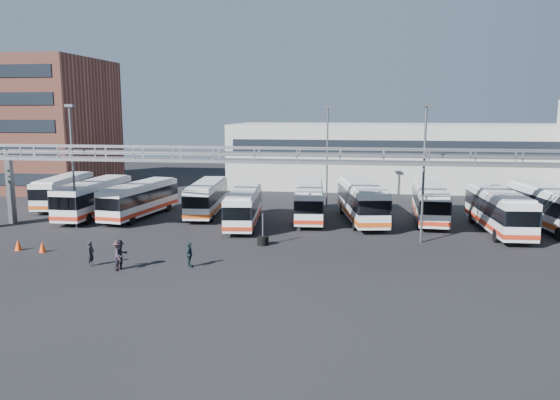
# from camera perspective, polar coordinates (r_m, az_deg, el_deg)

# --- Properties ---
(ground) EXTENTS (140.00, 140.00, 0.00)m
(ground) POSITION_cam_1_polar(r_m,az_deg,el_deg) (35.83, -3.91, -6.41)
(ground) COLOR black
(ground) RESTS_ON ground
(gantry) EXTENTS (51.40, 5.15, 7.10)m
(gantry) POSITION_cam_1_polar(r_m,az_deg,el_deg) (40.46, -2.20, 3.37)
(gantry) COLOR gray
(gantry) RESTS_ON ground
(apartment_building) EXTENTS (18.00, 15.00, 16.00)m
(apartment_building) POSITION_cam_1_polar(r_m,az_deg,el_deg) (76.03, -24.74, 7.20)
(apartment_building) COLOR brown
(apartment_building) RESTS_ON ground
(warehouse) EXTENTS (42.00, 14.00, 8.00)m
(warehouse) POSITION_cam_1_polar(r_m,az_deg,el_deg) (72.02, 12.15, 4.58)
(warehouse) COLOR #9E9E99
(warehouse) RESTS_ON ground
(light_pole_left) EXTENTS (0.70, 0.35, 10.21)m
(light_pole_left) POSITION_cam_1_polar(r_m,az_deg,el_deg) (48.01, -20.86, 3.97)
(light_pole_left) COLOR #4C4F54
(light_pole_left) RESTS_ON ground
(light_pole_mid) EXTENTS (0.70, 0.35, 10.21)m
(light_pole_mid) POSITION_cam_1_polar(r_m,az_deg,el_deg) (41.09, 14.81, 3.46)
(light_pole_mid) COLOR #4C4F54
(light_pole_mid) RESTS_ON ground
(light_pole_back) EXTENTS (0.70, 0.35, 10.21)m
(light_pole_back) POSITION_cam_1_polar(r_m,az_deg,el_deg) (55.91, 4.96, 5.22)
(light_pole_back) COLOR #4C4F54
(light_pole_back) RESTS_ON ground
(bus_0) EXTENTS (3.56, 10.47, 3.12)m
(bus_0) POSITION_cam_1_polar(r_m,az_deg,el_deg) (59.64, -21.67, 0.98)
(bus_0) COLOR silver
(bus_0) RESTS_ON ground
(bus_1) EXTENTS (2.55, 10.96, 3.33)m
(bus_1) POSITION_cam_1_polar(r_m,az_deg,el_deg) (53.16, -18.84, 0.32)
(bus_1) COLOR silver
(bus_1) RESTS_ON ground
(bus_2) EXTENTS (3.78, 10.67, 3.17)m
(bus_2) POSITION_cam_1_polar(r_m,az_deg,el_deg) (51.61, -14.44, 0.17)
(bus_2) COLOR silver
(bus_2) RESTS_ON ground
(bus_3) EXTENTS (3.30, 10.37, 3.10)m
(bus_3) POSITION_cam_1_polar(r_m,az_deg,el_deg) (51.67, -7.67, 0.35)
(bus_3) COLOR silver
(bus_3) RESTS_ON ground
(bus_4) EXTENTS (3.43, 10.25, 3.05)m
(bus_4) POSITION_cam_1_polar(r_m,az_deg,el_deg) (46.43, -3.82, -0.63)
(bus_4) COLOR silver
(bus_4) RESTS_ON ground
(bus_5) EXTENTS (3.26, 10.52, 3.14)m
(bus_5) POSITION_cam_1_polar(r_m,az_deg,el_deg) (48.92, 3.09, -0.05)
(bus_5) COLOR silver
(bus_5) RESTS_ON ground
(bus_6) EXTENTS (4.70, 11.74, 3.48)m
(bus_6) POSITION_cam_1_polar(r_m,az_deg,el_deg) (48.49, 8.53, -0.01)
(bus_6) COLOR silver
(bus_6) RESTS_ON ground
(bus_7) EXTENTS (2.85, 10.80, 3.26)m
(bus_7) POSITION_cam_1_polar(r_m,az_deg,el_deg) (49.94, 15.38, -0.11)
(bus_7) COLOR silver
(bus_7) RESTS_ON ground
(bus_8) EXTENTS (3.26, 11.28, 3.39)m
(bus_8) POSITION_cam_1_polar(r_m,az_deg,el_deg) (47.16, 21.88, -0.91)
(bus_8) COLOR silver
(bus_8) RESTS_ON ground
(bus_9) EXTENTS (4.50, 11.80, 3.50)m
(bus_9) POSITION_cam_1_polar(r_m,az_deg,el_deg) (49.54, 26.58, -0.69)
(bus_9) COLOR silver
(bus_9) RESTS_ON ground
(pedestrian_a) EXTENTS (0.41, 0.60, 1.60)m
(pedestrian_a) POSITION_cam_1_polar(r_m,az_deg,el_deg) (36.54, -19.16, -5.31)
(pedestrian_a) COLOR black
(pedestrian_a) RESTS_ON ground
(pedestrian_b) EXTENTS (1.09, 1.16, 1.90)m
(pedestrian_b) POSITION_cam_1_polar(r_m,az_deg,el_deg) (35.03, -16.30, -5.53)
(pedestrian_b) COLOR #24212D
(pedestrian_b) RESTS_ON ground
(pedestrian_c) EXTENTS (1.18, 1.39, 1.87)m
(pedestrian_c) POSITION_cam_1_polar(r_m,az_deg,el_deg) (35.17, -16.49, -5.51)
(pedestrian_c) COLOR #2F1F1F
(pedestrian_c) RESTS_ON ground
(pedestrian_d) EXTENTS (0.39, 0.94, 1.60)m
(pedestrian_d) POSITION_cam_1_polar(r_m,az_deg,el_deg) (34.72, -9.44, -5.67)
(pedestrian_d) COLOR #1C2B32
(pedestrian_d) RESTS_ON ground
(cone_left) EXTENTS (0.57, 0.57, 0.75)m
(cone_left) POSITION_cam_1_polar(r_m,az_deg,el_deg) (41.35, -23.58, -4.51)
(cone_left) COLOR #E53E0C
(cone_left) RESTS_ON ground
(cone_right) EXTENTS (0.59, 0.59, 0.79)m
(cone_right) POSITION_cam_1_polar(r_m,az_deg,el_deg) (42.58, -25.69, -4.24)
(cone_right) COLOR #E53E0C
(cone_right) RESTS_ON ground
(tire_stack) EXTENTS (0.83, 0.83, 2.36)m
(tire_stack) POSITION_cam_1_polar(r_m,az_deg,el_deg) (39.90, -1.80, -4.16)
(tire_stack) COLOR black
(tire_stack) RESTS_ON ground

